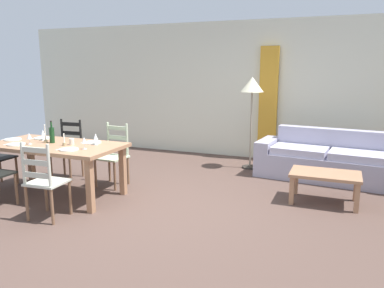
{
  "coord_description": "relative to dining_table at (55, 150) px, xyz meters",
  "views": [
    {
      "loc": [
        2.16,
        -4.17,
        1.8
      ],
      "look_at": [
        0.24,
        0.62,
        0.75
      ],
      "focal_mm": 35.28,
      "sensor_mm": 36.0,
      "label": 1
    }
  ],
  "objects": [
    {
      "name": "wall_far",
      "position": [
        1.54,
        3.39,
        0.69
      ],
      "size": [
        9.6,
        0.16,
        2.7
      ],
      "primitive_type": "cube",
      "color": "beige",
      "rests_on": "ground_plane"
    },
    {
      "name": "dining_chair_near_right",
      "position": [
        0.48,
        -0.75,
        -0.19
      ],
      "size": [
        0.44,
        0.43,
        0.96
      ],
      "color": "beige",
      "rests_on": "ground_plane"
    },
    {
      "name": "dinner_plate_head_west",
      "position": [
        -0.78,
        0.0,
        0.1
      ],
      "size": [
        0.24,
        0.24,
        0.02
      ],
      "primitive_type": "cylinder",
      "color": "white",
      "rests_on": "dining_table"
    },
    {
      "name": "fork_head_west",
      "position": [
        -0.93,
        0.0,
        0.09
      ],
      "size": [
        0.02,
        0.17,
        0.01
      ],
      "primitive_type": "cube",
      "rotation": [
        0.0,
        0.0,
        0.04
      ],
      "color": "silver",
      "rests_on": "dining_table"
    },
    {
      "name": "fork_far_right",
      "position": [
        0.3,
        0.25,
        0.09
      ],
      "size": [
        0.03,
        0.17,
        0.01
      ],
      "primitive_type": "cube",
      "rotation": [
        0.0,
        0.0,
        0.08
      ],
      "color": "silver",
      "rests_on": "dining_table"
    },
    {
      "name": "fork_far_left",
      "position": [
        -0.6,
        0.25,
        0.09
      ],
      "size": [
        0.03,
        0.17,
        0.01
      ],
      "primitive_type": "cube",
      "rotation": [
        0.0,
        0.0,
        0.1
      ],
      "color": "silver",
      "rests_on": "dining_table"
    },
    {
      "name": "standing_lamp",
      "position": [
        2.21,
        2.49,
        0.75
      ],
      "size": [
        0.4,
        0.4,
        1.64
      ],
      "color": "#332D28",
      "rests_on": "ground_plane"
    },
    {
      "name": "wine_glass_far_right",
      "position": [
        0.58,
        0.16,
        0.2
      ],
      "size": [
        0.06,
        0.06,
        0.16
      ],
      "color": "white",
      "rests_on": "dining_table"
    },
    {
      "name": "dinner_plate_far_right",
      "position": [
        0.45,
        0.25,
        0.1
      ],
      "size": [
        0.24,
        0.24,
        0.02
      ],
      "primitive_type": "cylinder",
      "color": "white",
      "rests_on": "dining_table"
    },
    {
      "name": "coffee_table",
      "position": [
        3.55,
        1.09,
        -0.31
      ],
      "size": [
        0.9,
        0.56,
        0.42
      ],
      "color": "#A67553",
      "rests_on": "ground_plane"
    },
    {
      "name": "fork_near_left",
      "position": [
        -0.6,
        -0.25,
        0.09
      ],
      "size": [
        0.03,
        0.17,
        0.01
      ],
      "primitive_type": "cube",
      "rotation": [
        0.0,
        0.0,
        -0.07
      ],
      "color": "silver",
      "rests_on": "dining_table"
    },
    {
      "name": "dining_chair_far_right",
      "position": [
        0.48,
        0.72,
        -0.19
      ],
      "size": [
        0.45,
        0.43,
        0.96
      ],
      "color": "beige",
      "rests_on": "ground_plane"
    },
    {
      "name": "coffee_cup_primary",
      "position": [
        0.27,
        0.03,
        0.13
      ],
      "size": [
        0.07,
        0.07,
        0.09
      ],
      "primitive_type": "cylinder",
      "color": "beige",
      "rests_on": "dining_table"
    },
    {
      "name": "dining_table",
      "position": [
        0.0,
        0.0,
        0.0
      ],
      "size": [
        1.9,
        0.96,
        0.75
      ],
      "color": "#A67553",
      "rests_on": "ground_plane"
    },
    {
      "name": "wine_glass_near_right",
      "position": [
        0.6,
        -0.13,
        0.2
      ],
      "size": [
        0.06,
        0.06,
        0.16
      ],
      "color": "white",
      "rests_on": "dining_table"
    },
    {
      "name": "dining_chair_far_left",
      "position": [
        -0.45,
        0.78,
        -0.19
      ],
      "size": [
        0.45,
        0.43,
        0.96
      ],
      "color": "black",
      "rests_on": "ground_plane"
    },
    {
      "name": "ground_plane",
      "position": [
        1.54,
        0.09,
        -0.67
      ],
      "size": [
        9.6,
        9.6,
        0.02
      ],
      "primitive_type": "cube",
      "color": "brown"
    },
    {
      "name": "wine_glass_far_left",
      "position": [
        -0.33,
        0.14,
        0.2
      ],
      "size": [
        0.06,
        0.06,
        0.16
      ],
      "color": "white",
      "rests_on": "dining_table"
    },
    {
      "name": "couch",
      "position": [
        3.56,
        2.31,
        -0.37
      ],
      "size": [
        2.35,
        1.03,
        0.8
      ],
      "color": "#A19DB2",
      "rests_on": "ground_plane"
    },
    {
      "name": "dinner_plate_near_left",
      "position": [
        -0.45,
        -0.25,
        0.1
      ],
      "size": [
        0.24,
        0.24,
        0.02
      ],
      "primitive_type": "cylinder",
      "color": "white",
      "rests_on": "dining_table"
    },
    {
      "name": "dinner_plate_far_left",
      "position": [
        -0.45,
        0.25,
        0.1
      ],
      "size": [
        0.24,
        0.24,
        0.02
      ],
      "primitive_type": "cylinder",
      "color": "white",
      "rests_on": "dining_table"
    },
    {
      "name": "fork_near_right",
      "position": [
        0.3,
        -0.25,
        0.09
      ],
      "size": [
        0.02,
        0.17,
        0.01
      ],
      "primitive_type": "cube",
      "rotation": [
        0.0,
        0.0,
        -0.0
      ],
      "color": "silver",
      "rests_on": "dining_table"
    },
    {
      "name": "wine_bottle",
      "position": [
        -0.09,
        0.05,
        0.2
      ],
      "size": [
        0.07,
        0.07,
        0.32
      ],
      "color": "#143819",
      "rests_on": "dining_table"
    },
    {
      "name": "dinner_plate_near_right",
      "position": [
        0.45,
        -0.25,
        0.1
      ],
      "size": [
        0.24,
        0.24,
        0.02
      ],
      "primitive_type": "cylinder",
      "color": "white",
      "rests_on": "dining_table"
    },
    {
      "name": "candle_tall",
      "position": [
        -0.18,
        0.02,
        0.16
      ],
      "size": [
        0.05,
        0.05,
        0.26
      ],
      "color": "#998C66",
      "rests_on": "dining_table"
    },
    {
      "name": "candle_short",
      "position": [
        0.2,
        -0.04,
        0.13
      ],
      "size": [
        0.05,
        0.05,
        0.17
      ],
      "color": "#998C66",
      "rests_on": "dining_table"
    },
    {
      "name": "curtain_panel_left",
      "position": [
        2.36,
        3.25,
        0.44
      ],
      "size": [
        0.35,
        0.08,
        2.2
      ],
      "primitive_type": "cube",
      "color": "gold",
      "rests_on": "ground_plane"
    },
    {
      "name": "wine_glass_near_left",
      "position": [
        -0.31,
        -0.15,
        0.2
      ],
      "size": [
        0.06,
        0.06,
        0.16
      ],
      "color": "white",
      "rests_on": "dining_table"
    }
  ]
}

